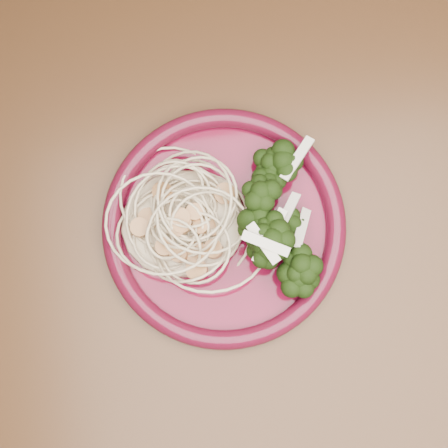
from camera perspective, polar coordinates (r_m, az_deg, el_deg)
dining_table at (r=0.74m, az=6.67°, el=3.52°), size 1.20×0.80×0.75m
dinner_plate at (r=0.62m, az=0.00°, el=-0.17°), size 0.29×0.29×0.02m
spaghetti_pile at (r=0.61m, az=-3.77°, el=0.23°), size 0.15×0.13×0.03m
scallop_cluster at (r=0.58m, az=-3.97°, el=0.78°), size 0.13×0.13×0.04m
broccoli_pile at (r=0.60m, az=4.69°, el=-0.15°), size 0.11×0.15×0.05m
onion_garnish at (r=0.57m, az=4.93°, el=0.36°), size 0.08×0.10×0.05m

